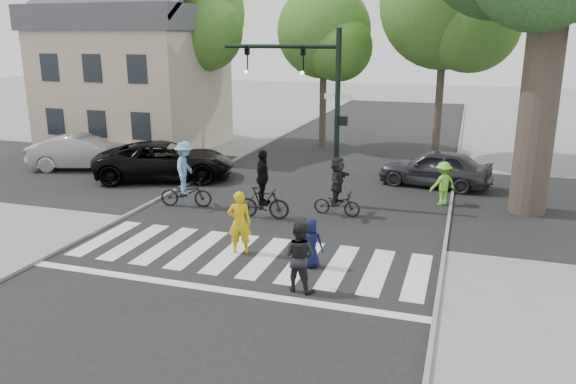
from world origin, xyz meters
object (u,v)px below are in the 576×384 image
cyclist_right (337,189)px  pedestrian_adult (299,256)px  cyclist_mid (263,191)px  cyclist_left (185,179)px  traffic_signal (313,93)px  pedestrian_woman (239,222)px  car_silver (84,152)px  car_grey (435,168)px  pedestrian_child (311,243)px  car_suv (165,161)px

cyclist_right → pedestrian_adult: bearing=-85.6°
cyclist_mid → cyclist_right: bearing=25.4°
pedestrian_adult → cyclist_left: bearing=-33.3°
cyclist_right → traffic_signal: bearing=139.4°
pedestrian_woman → cyclist_left: bearing=-65.6°
car_silver → car_grey: bearing=-103.1°
pedestrian_child → cyclist_right: 4.47m
car_silver → pedestrian_adult: bearing=-144.8°
pedestrian_adult → cyclist_mid: cyclist_mid is taller
traffic_signal → pedestrian_woman: size_ratio=3.42×
pedestrian_woman → car_silver: size_ratio=0.38×
cyclist_mid → pedestrian_child: bearing=-53.1°
pedestrian_adult → traffic_signal: bearing=-67.5°
cyclist_mid → car_grey: (5.03, 5.90, -0.19)m
cyclist_left → pedestrian_adult: bearing=-42.8°
traffic_signal → pedestrian_adult: traffic_signal is taller
pedestrian_woman → car_suv: (-6.10, 6.71, -0.09)m
cyclist_left → cyclist_mid: size_ratio=1.01×
traffic_signal → pedestrian_child: 6.49m
car_silver → car_grey: (15.09, 1.70, -0.03)m
cyclist_left → cyclist_mid: 3.03m
cyclist_left → car_silver: (-7.06, 3.78, -0.23)m
pedestrian_woman → cyclist_mid: (-0.46, 3.06, 0.05)m
pedestrian_woman → pedestrian_child: size_ratio=1.37×
cyclist_left → car_suv: 4.17m
cyclist_left → car_grey: bearing=34.3°
cyclist_right → cyclist_left: bearing=-173.2°
cyclist_mid → car_silver: cyclist_mid is taller
car_suv → car_grey: bearing=-99.4°
cyclist_right → car_suv: size_ratio=0.35×
car_silver → car_grey: size_ratio=1.07×
traffic_signal → cyclist_mid: traffic_signal is taller
traffic_signal → pedestrian_woman: 5.94m
pedestrian_woman → pedestrian_child: bearing=150.3°
pedestrian_woman → cyclist_right: (1.76, 4.11, 0.01)m
pedestrian_child → cyclist_mid: bearing=-55.9°
pedestrian_child → car_grey: size_ratio=0.30×
car_suv → car_silver: car_suv is taller
cyclist_left → pedestrian_child: bearing=-34.6°
car_silver → car_suv: bearing=-116.7°
cyclist_left → cyclist_right: size_ratio=1.16×
pedestrian_child → car_grey: 9.63m
cyclist_right → car_grey: size_ratio=0.46×
cyclist_right → car_suv: cyclist_right is taller
pedestrian_woman → cyclist_right: 4.47m
traffic_signal → cyclist_left: (-4.09, -1.59, -2.91)m
cyclist_right → car_grey: 5.61m
traffic_signal → pedestrian_child: traffic_signal is taller
traffic_signal → car_suv: bearing=166.4°
pedestrian_adult → cyclist_mid: 5.50m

